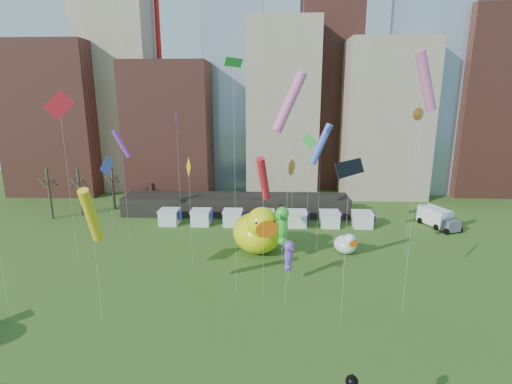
{
  "coord_description": "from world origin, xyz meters",
  "views": [
    {
      "loc": [
        1.96,
        -21.04,
        19.46
      ],
      "look_at": [
        0.73,
        9.13,
        12.0
      ],
      "focal_mm": 27.0,
      "sensor_mm": 36.0,
      "label": 1
    }
  ],
  "objects_px": {
    "big_duck": "(258,231)",
    "seahorse_purple": "(288,253)",
    "seahorse_green": "(283,223)",
    "small_duck": "(346,244)",
    "box_truck": "(437,218)"
  },
  "relations": [
    {
      "from": "seahorse_green",
      "to": "big_duck",
      "type": "bearing_deg",
      "value": 157.55
    },
    {
      "from": "seahorse_green",
      "to": "box_truck",
      "type": "xyz_separation_m",
      "value": [
        24.21,
        14.42,
        -3.65
      ]
    },
    {
      "from": "small_duck",
      "to": "seahorse_purple",
      "type": "distance_m",
      "value": 11.57
    },
    {
      "from": "seahorse_purple",
      "to": "box_truck",
      "type": "xyz_separation_m",
      "value": [
        23.68,
        19.52,
        -1.97
      ]
    },
    {
      "from": "box_truck",
      "to": "seahorse_green",
      "type": "bearing_deg",
      "value": -170.08
    },
    {
      "from": "seahorse_purple",
      "to": "seahorse_green",
      "type": "bearing_deg",
      "value": 75.01
    },
    {
      "from": "seahorse_green",
      "to": "seahorse_purple",
      "type": "distance_m",
      "value": 5.4
    },
    {
      "from": "seahorse_green",
      "to": "seahorse_purple",
      "type": "relative_size",
      "value": 1.46
    },
    {
      "from": "small_duck",
      "to": "seahorse_green",
      "type": "xyz_separation_m",
      "value": [
        -8.22,
        -3.28,
        3.78
      ]
    },
    {
      "from": "small_duck",
      "to": "box_truck",
      "type": "xyz_separation_m",
      "value": [
        15.99,
        11.14,
        0.13
      ]
    },
    {
      "from": "seahorse_purple",
      "to": "box_truck",
      "type": "height_order",
      "value": "seahorse_purple"
    },
    {
      "from": "small_duck",
      "to": "box_truck",
      "type": "relative_size",
      "value": 0.58
    },
    {
      "from": "big_duck",
      "to": "seahorse_green",
      "type": "relative_size",
      "value": 1.31
    },
    {
      "from": "small_duck",
      "to": "seahorse_purple",
      "type": "bearing_deg",
      "value": -152.96
    },
    {
      "from": "big_duck",
      "to": "seahorse_purple",
      "type": "height_order",
      "value": "big_duck"
    }
  ]
}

